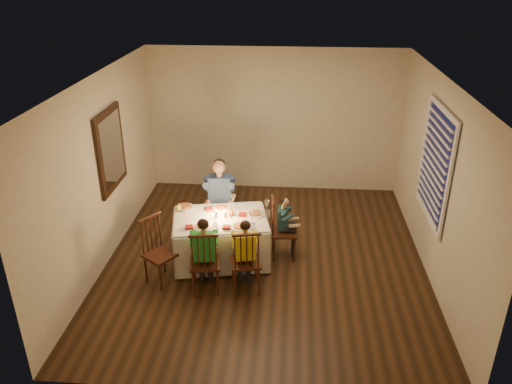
# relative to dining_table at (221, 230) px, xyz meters

# --- Properties ---
(ground) EXTENTS (5.00, 5.00, 0.00)m
(ground) POSITION_rel_dining_table_xyz_m (0.63, 0.08, -0.48)
(ground) COLOR black
(ground) RESTS_ON ground
(wall_left) EXTENTS (0.02, 5.00, 2.60)m
(wall_left) POSITION_rel_dining_table_xyz_m (-1.62, 0.08, 0.82)
(wall_left) COLOR beige
(wall_left) RESTS_ON ground
(wall_right) EXTENTS (0.02, 5.00, 2.60)m
(wall_right) POSITION_rel_dining_table_xyz_m (2.88, 0.08, 0.82)
(wall_right) COLOR beige
(wall_right) RESTS_ON ground
(wall_back) EXTENTS (4.50, 0.02, 2.60)m
(wall_back) POSITION_rel_dining_table_xyz_m (0.63, 2.58, 0.82)
(wall_back) COLOR beige
(wall_back) RESTS_ON ground
(ceiling) EXTENTS (5.00, 5.00, 0.00)m
(ceiling) POSITION_rel_dining_table_xyz_m (0.63, 0.08, 2.12)
(ceiling) COLOR white
(ceiling) RESTS_ON wall_back
(dining_table) EXTENTS (1.46, 1.18, 0.65)m
(dining_table) POSITION_rel_dining_table_xyz_m (0.00, 0.00, 0.00)
(dining_table) COLOR silver
(dining_table) RESTS_ON ground
(chair_adult) EXTENTS (0.40, 0.38, 0.93)m
(chair_adult) POSITION_rel_dining_table_xyz_m (-0.11, 0.71, -0.48)
(chair_adult) COLOR #34190E
(chair_adult) RESTS_ON ground
(chair_near_left) EXTENTS (0.43, 0.42, 0.93)m
(chair_near_left) POSITION_rel_dining_table_xyz_m (-0.10, -0.74, -0.48)
(chair_near_left) COLOR #34190E
(chair_near_left) RESTS_ON ground
(chair_near_right) EXTENTS (0.45, 0.43, 0.93)m
(chair_near_right) POSITION_rel_dining_table_xyz_m (0.42, -0.67, -0.48)
(chair_near_right) COLOR #34190E
(chair_near_right) RESTS_ON ground
(chair_end) EXTENTS (0.39, 0.41, 0.93)m
(chair_end) POSITION_rel_dining_table_xyz_m (0.89, 0.16, -0.48)
(chair_end) COLOR #34190E
(chair_end) RESTS_ON ground
(chair_extra) EXTENTS (0.52, 0.53, 0.94)m
(chair_extra) POSITION_rel_dining_table_xyz_m (-0.71, -0.59, -0.48)
(chair_extra) COLOR #34190E
(chair_extra) RESTS_ON ground
(adult) EXTENTS (0.48, 0.45, 1.25)m
(adult) POSITION_rel_dining_table_xyz_m (-0.11, 0.71, -0.48)
(adult) COLOR #324B7D
(adult) RESTS_ON ground
(child_green) EXTENTS (0.40, 0.37, 1.06)m
(child_green) POSITION_rel_dining_table_xyz_m (-0.10, -0.74, -0.48)
(child_green) COLOR green
(child_green) RESTS_ON ground
(child_yellow) EXTENTS (0.38, 0.36, 1.03)m
(child_yellow) POSITION_rel_dining_table_xyz_m (0.42, -0.67, -0.48)
(child_yellow) COLOR yellow
(child_yellow) RESTS_ON ground
(child_teal) EXTENTS (0.28, 0.30, 0.94)m
(child_teal) POSITION_rel_dining_table_xyz_m (0.89, 0.16, -0.48)
(child_teal) COLOR #1B3B45
(child_teal) RESTS_ON ground
(setting_adult) EXTENTS (0.30, 0.30, 0.02)m
(setting_adult) POSITION_rel_dining_table_xyz_m (-0.02, 0.26, 0.21)
(setting_adult) COLOR white
(setting_adult) RESTS_ON dining_table
(setting_green) EXTENTS (0.30, 0.30, 0.02)m
(setting_green) POSITION_rel_dining_table_xyz_m (-0.20, -0.29, 0.21)
(setting_green) COLOR white
(setting_green) RESTS_ON dining_table
(setting_yellow) EXTENTS (0.30, 0.30, 0.02)m
(setting_yellow) POSITION_rel_dining_table_xyz_m (0.30, -0.25, 0.21)
(setting_yellow) COLOR white
(setting_yellow) RESTS_ON dining_table
(setting_teal) EXTENTS (0.30, 0.30, 0.02)m
(setting_teal) POSITION_rel_dining_table_xyz_m (0.48, 0.13, 0.21)
(setting_teal) COLOR white
(setting_teal) RESTS_ON dining_table
(candle_left) EXTENTS (0.06, 0.06, 0.10)m
(candle_left) POSITION_rel_dining_table_xyz_m (-0.05, -0.01, 0.25)
(candle_left) COLOR silver
(candle_left) RESTS_ON dining_table
(candle_right) EXTENTS (0.06, 0.06, 0.10)m
(candle_right) POSITION_rel_dining_table_xyz_m (0.07, 0.01, 0.25)
(candle_right) COLOR silver
(candle_right) RESTS_ON dining_table
(squash) EXTENTS (0.09, 0.09, 0.09)m
(squash) POSITION_rel_dining_table_xyz_m (-0.62, 0.16, 0.24)
(squash) COLOR #FFFD43
(squash) RESTS_ON dining_table
(orange_fruit) EXTENTS (0.08, 0.08, 0.08)m
(orange_fruit) POSITION_rel_dining_table_xyz_m (0.14, 0.07, 0.24)
(orange_fruit) COLOR #EB5813
(orange_fruit) RESTS_ON dining_table
(serving_bowl) EXTENTS (0.24, 0.24, 0.05)m
(serving_bowl) POSITION_rel_dining_table_xyz_m (-0.54, 0.21, 0.22)
(serving_bowl) COLOR white
(serving_bowl) RESTS_ON dining_table
(wall_mirror) EXTENTS (0.06, 0.95, 1.15)m
(wall_mirror) POSITION_rel_dining_table_xyz_m (-1.59, 0.38, 1.02)
(wall_mirror) COLOR black
(wall_mirror) RESTS_ON wall_left
(window_blinds) EXTENTS (0.07, 1.34, 1.54)m
(window_blinds) POSITION_rel_dining_table_xyz_m (2.84, 0.18, 1.02)
(window_blinds) COLOR #0D0F36
(window_blinds) RESTS_ON wall_right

